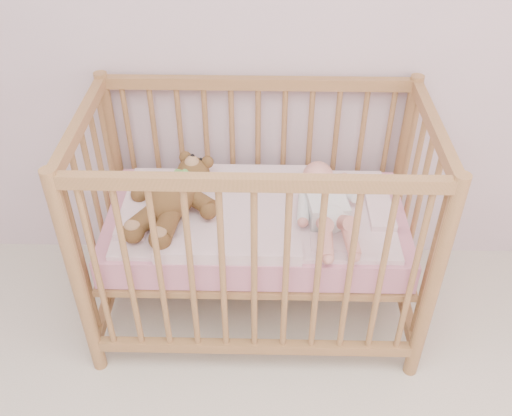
# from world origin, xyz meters

# --- Properties ---
(crib) EXTENTS (1.36, 0.76, 1.00)m
(crib) POSITION_xyz_m (0.02, 1.60, 0.50)
(crib) COLOR #B17A4B
(crib) RESTS_ON floor
(mattress) EXTENTS (1.22, 0.62, 0.13)m
(mattress) POSITION_xyz_m (0.02, 1.60, 0.49)
(mattress) COLOR pink
(mattress) RESTS_ON crib
(blanket) EXTENTS (1.10, 0.58, 0.06)m
(blanket) POSITION_xyz_m (0.02, 1.60, 0.56)
(blanket) COLOR pink
(blanket) RESTS_ON mattress
(baby) EXTENTS (0.35, 0.61, 0.14)m
(baby) POSITION_xyz_m (0.29, 1.58, 0.64)
(baby) COLOR white
(baby) RESTS_ON blanket
(teddy_bear) EXTENTS (0.55, 0.65, 0.15)m
(teddy_bear) POSITION_xyz_m (-0.32, 1.58, 0.65)
(teddy_bear) COLOR brown
(teddy_bear) RESTS_ON blanket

